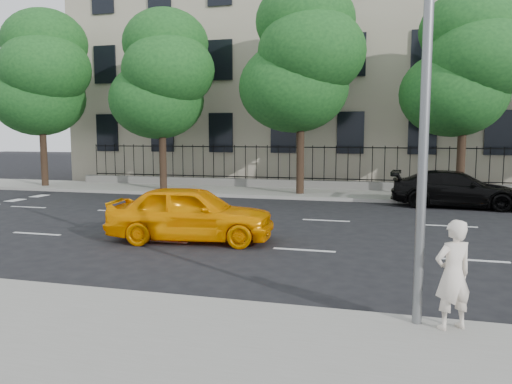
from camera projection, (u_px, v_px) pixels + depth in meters
The scene contains 13 objects.
ground at pixel (284, 277), 10.30m from camera, with size 120.00×120.00×0.00m, color black.
near_sidewalk at pixel (221, 357), 6.45m from camera, with size 60.00×4.00×0.15m, color gray.
far_sidewalk at pixel (344, 194), 23.72m from camera, with size 60.00×4.00×0.15m, color gray.
lane_markings at pixel (317, 233), 14.85m from camera, with size 49.60×4.62×0.01m, color silver, non-canonical shape.
masonry_building at pixel (360, 36), 31.25m from camera, with size 34.60×12.11×18.50m.
iron_fence at pixel (348, 179), 25.28m from camera, with size 30.00×0.50×2.20m.
tree_a at pixel (42, 74), 26.51m from camera, with size 5.71×5.31×9.39m.
tree_b at pixel (163, 75), 24.74m from camera, with size 5.53×5.12×8.97m.
tree_c at pixel (303, 58), 22.87m from camera, with size 5.89×5.50×9.80m.
tree_d at pixel (466, 65), 21.13m from camera, with size 5.34×4.94×8.84m.
yellow_taxi at pixel (191, 213), 13.72m from camera, with size 1.83×4.55×1.55m, color #FF9900.
black_sedan at pixel (456, 189), 20.04m from camera, with size 2.05×5.05×1.46m, color black.
woman_near at pixel (453, 275), 7.12m from camera, with size 0.58×0.38×1.60m, color silver.
Camera 1 is at (2.04, -9.83, 2.95)m, focal length 35.00 mm.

